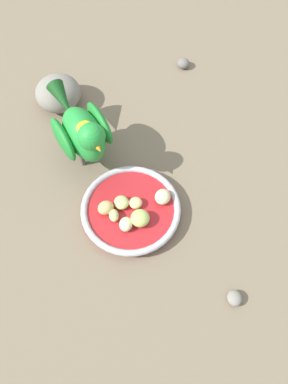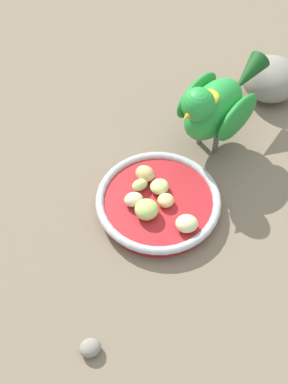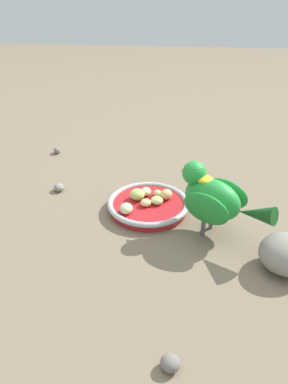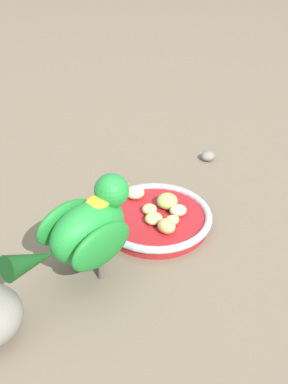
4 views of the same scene
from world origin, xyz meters
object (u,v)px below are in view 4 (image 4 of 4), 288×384
at_px(apple_piece_6, 172,219).
at_px(apple_piece_5, 135,192).
at_px(apple_piece_3, 151,219).
at_px(apple_piece_2, 166,226).
at_px(apple_piece_0, 150,209).
at_px(apple_piece_4, 167,201).
at_px(apple_piece_1, 178,210).
at_px(pebble_0, 208,156).
at_px(parrot, 86,229).
at_px(feeding_bowl, 153,218).

bearing_deg(apple_piece_6, apple_piece_5, 50.34).
bearing_deg(apple_piece_3, apple_piece_2, -123.78).
bearing_deg(apple_piece_0, apple_piece_2, -141.64).
distance_m(apple_piece_4, apple_piece_5, 0.06).
xyz_separation_m(apple_piece_4, apple_piece_6, (-0.04, -0.01, -0.00)).
bearing_deg(apple_piece_6, apple_piece_1, -14.08).
xyz_separation_m(apple_piece_0, apple_piece_1, (0.00, -0.05, 0.00)).
height_order(apple_piece_0, apple_piece_6, apple_piece_6).
relative_size(apple_piece_0, apple_piece_2, 0.81).
xyz_separation_m(apple_piece_1, apple_piece_5, (0.04, 0.08, 0.00)).
bearing_deg(apple_piece_0, apple_piece_1, -85.25).
bearing_deg(apple_piece_6, apple_piece_3, 97.59).
height_order(apple_piece_3, apple_piece_6, same).
bearing_deg(apple_piece_0, apple_piece_3, -164.79).
xyz_separation_m(apple_piece_4, pebble_0, (0.20, -0.05, -0.02)).
distance_m(apple_piece_1, apple_piece_3, 0.05).
xyz_separation_m(apple_piece_3, parrot, (-0.12, 0.07, 0.06)).
distance_m(apple_piece_2, apple_piece_5, 0.11).
distance_m(apple_piece_0, apple_piece_2, 0.06).
bearing_deg(parrot, pebble_0, 12.58).
xyz_separation_m(parrot, pebble_0, (0.37, -0.14, -0.08)).
bearing_deg(apple_piece_4, apple_piece_6, -161.27).
relative_size(feeding_bowl, parrot, 0.96).
height_order(apple_piece_4, apple_piece_5, apple_piece_4).
height_order(apple_piece_4, pebble_0, apple_piece_4).
relative_size(apple_piece_2, parrot, 0.16).
bearing_deg(feeding_bowl, apple_piece_3, -179.82).
distance_m(apple_piece_4, apple_piece_6, 0.05).
distance_m(apple_piece_3, pebble_0, 0.26).
bearing_deg(apple_piece_1, apple_piece_2, 165.78).
xyz_separation_m(apple_piece_2, apple_piece_5, (0.08, 0.07, -0.00)).
bearing_deg(pebble_0, apple_piece_6, 171.20).
distance_m(apple_piece_2, parrot, 0.15).
bearing_deg(apple_piece_1, apple_piece_3, 126.09).
xyz_separation_m(apple_piece_5, pebble_0, (0.18, -0.11, -0.02)).
distance_m(apple_piece_3, parrot, 0.15).
distance_m(apple_piece_1, apple_piece_5, 0.09).
xyz_separation_m(feeding_bowl, apple_piece_6, (-0.02, -0.03, 0.01)).
xyz_separation_m(apple_piece_4, apple_piece_5, (0.02, 0.06, -0.00)).
distance_m(parrot, pebble_0, 0.40).
xyz_separation_m(apple_piece_2, apple_piece_6, (0.02, -0.01, -0.00)).
xyz_separation_m(apple_piece_1, pebble_0, (0.22, -0.03, -0.02)).
height_order(apple_piece_1, apple_piece_6, apple_piece_1).
height_order(apple_piece_4, apple_piece_6, apple_piece_4).
relative_size(feeding_bowl, apple_piece_5, 5.78).
relative_size(apple_piece_4, pebble_0, 1.26).
relative_size(apple_piece_0, apple_piece_6, 0.97).
height_order(apple_piece_0, parrot, parrot).
bearing_deg(apple_piece_4, pebble_0, -14.55).
distance_m(apple_piece_1, pebble_0, 0.22).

